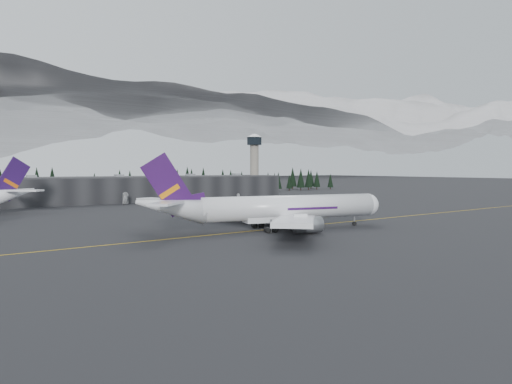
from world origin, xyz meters
TOP-DOWN VIEW (x-y plane):
  - ground at (0.00, 0.00)m, footprint 1400.00×1400.00m
  - taxiline at (0.00, -2.00)m, footprint 400.00×0.40m
  - terminal at (0.00, 125.00)m, footprint 160.00×30.00m
  - control_tower at (75.00, 128.00)m, footprint 10.00×10.00m
  - treeline at (0.00, 162.00)m, footprint 360.00×20.00m
  - jet_main at (-11.75, -2.83)m, footprint 69.13×62.98m
  - gse_vehicle_a at (-14.08, 104.86)m, footprint 3.76×6.13m
  - gse_vehicle_b at (41.96, 94.98)m, footprint 4.02×2.57m

SIDE VIEW (x-z plane):
  - ground at x=0.00m, z-range 0.00..0.00m
  - taxiline at x=0.00m, z-range 0.00..0.02m
  - gse_vehicle_b at x=41.96m, z-range 0.00..1.27m
  - gse_vehicle_a at x=-14.08m, z-range 0.00..1.59m
  - jet_main at x=-11.75m, z-range -4.52..16.21m
  - terminal at x=0.00m, z-range 0.00..12.60m
  - treeline at x=0.00m, z-range 0.00..15.00m
  - control_tower at x=75.00m, z-range 4.56..42.26m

